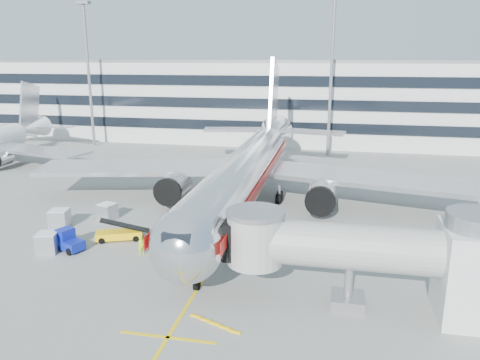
% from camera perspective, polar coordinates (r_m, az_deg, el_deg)
% --- Properties ---
extents(ground, '(180.00, 180.00, 0.00)m').
position_cam_1_polar(ground, '(41.42, -2.06, -8.11)').
color(ground, gray).
rests_on(ground, ground).
extents(lead_in_line, '(0.25, 70.00, 0.01)m').
position_cam_1_polar(lead_in_line, '(50.56, 0.61, -3.78)').
color(lead_in_line, yellow).
rests_on(lead_in_line, ground).
extents(stop_bar, '(6.00, 0.25, 0.01)m').
position_cam_1_polar(stop_bar, '(29.57, -8.80, -18.43)').
color(stop_bar, yellow).
rests_on(stop_bar, ground).
extents(main_jet, '(50.95, 48.70, 16.06)m').
position_cam_1_polar(main_jet, '(51.02, 1.00, 1.33)').
color(main_jet, silver).
rests_on(main_jet, ground).
extents(jet_bridge, '(17.80, 4.50, 7.00)m').
position_cam_1_polar(jet_bridge, '(31.67, 16.40, -8.59)').
color(jet_bridge, silver).
rests_on(jet_bridge, ground).
extents(terminal, '(150.00, 24.25, 15.60)m').
position_cam_1_polar(terminal, '(95.79, 6.20, 9.75)').
color(terminal, silver).
rests_on(terminal, ground).
extents(light_mast_west, '(2.40, 1.20, 25.45)m').
position_cam_1_polar(light_mast_west, '(90.53, -18.05, 13.32)').
color(light_mast_west, gray).
rests_on(light_mast_west, ground).
extents(light_mast_centre, '(2.40, 1.20, 25.45)m').
position_cam_1_polar(light_mast_centre, '(79.06, 11.12, 13.64)').
color(light_mast_centre, gray).
rests_on(light_mast_centre, ground).
extents(belt_loader, '(4.38, 2.88, 2.06)m').
position_cam_1_polar(belt_loader, '(44.02, -14.51, -6.36)').
color(belt_loader, yellow).
rests_on(belt_loader, ground).
extents(baggage_tug, '(2.85, 2.35, 1.87)m').
position_cam_1_polar(baggage_tug, '(43.00, -20.18, -7.01)').
color(baggage_tug, '#0D1C97').
rests_on(baggage_tug, ground).
extents(cargo_container_left, '(1.98, 1.98, 1.80)m').
position_cam_1_polar(cargo_container_left, '(48.76, -21.13, -4.41)').
color(cargo_container_left, '#ABADB2').
rests_on(cargo_container_left, ground).
extents(cargo_container_right, '(1.93, 1.93, 1.66)m').
position_cam_1_polar(cargo_container_right, '(49.63, -15.86, -3.72)').
color(cargo_container_right, '#ABADB2').
rests_on(cargo_container_right, ground).
extents(cargo_container_front, '(2.00, 2.00, 1.75)m').
position_cam_1_polar(cargo_container_front, '(43.12, -22.40, -7.07)').
color(cargo_container_front, '#ABADB2').
rests_on(cargo_container_front, ground).
extents(ramp_worker, '(0.71, 0.71, 1.67)m').
position_cam_1_polar(ramp_worker, '(40.30, -11.91, -7.83)').
color(ramp_worker, '#C2EE19').
rests_on(ramp_worker, ground).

